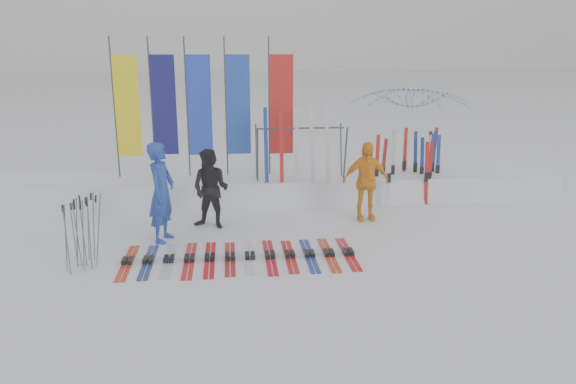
{
  "coord_description": "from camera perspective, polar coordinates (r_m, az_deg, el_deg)",
  "views": [
    {
      "loc": [
        -0.85,
        -8.36,
        3.74
      ],
      "look_at": [
        0.2,
        1.6,
        1.0
      ],
      "focal_mm": 35.0,
      "sensor_mm": 36.0,
      "label": 1
    }
  ],
  "objects": [
    {
      "name": "ground",
      "position": [
        9.2,
        -0.19,
        -8.69
      ],
      "size": [
        120.0,
        120.0,
        0.0
      ],
      "primitive_type": "plane",
      "color": "white",
      "rests_on": "ground"
    },
    {
      "name": "snow_bank",
      "position": [
        13.44,
        -2.19,
        0.45
      ],
      "size": [
        14.0,
        1.6,
        0.6
      ],
      "primitive_type": "cube",
      "color": "white",
      "rests_on": "ground"
    },
    {
      "name": "person_blue",
      "position": [
        10.8,
        -12.72,
        -0.04
      ],
      "size": [
        0.63,
        0.8,
        1.91
      ],
      "primitive_type": "imported",
      "rotation": [
        0.0,
        0.0,
        1.29
      ],
      "color": "#1A399D",
      "rests_on": "ground"
    },
    {
      "name": "person_black",
      "position": [
        11.42,
        -7.86,
        0.29
      ],
      "size": [
        0.97,
        0.88,
        1.63
      ],
      "primitive_type": "imported",
      "rotation": [
        0.0,
        0.0,
        -0.4
      ],
      "color": "black",
      "rests_on": "ground"
    },
    {
      "name": "person_yellow",
      "position": [
        11.93,
        7.9,
        1.11
      ],
      "size": [
        1.01,
        0.45,
        1.69
      ],
      "primitive_type": "imported",
      "rotation": [
        0.0,
        0.0,
        0.04
      ],
      "color": "orange",
      "rests_on": "ground"
    },
    {
      "name": "tent_canopy",
      "position": [
        14.38,
        12.09,
        5.42
      ],
      "size": [
        3.79,
        3.83,
        2.71
      ],
      "primitive_type": "imported",
      "rotation": [
        0.0,
        0.0,
        -0.34
      ],
      "color": "white",
      "rests_on": "ground"
    },
    {
      "name": "ski_row",
      "position": [
        9.97,
        -4.93,
        -6.57
      ],
      "size": [
        4.04,
        1.7,
        0.07
      ],
      "color": "red",
      "rests_on": "ground"
    },
    {
      "name": "pole_cluster",
      "position": [
        10.01,
        -20.21,
        -3.96
      ],
      "size": [
        0.6,
        0.73,
        1.25
      ],
      "color": "#595B60",
      "rests_on": "ground"
    },
    {
      "name": "feather_flags",
      "position": [
        13.28,
        -8.82,
        8.65
      ],
      "size": [
        4.12,
        0.23,
        3.2
      ],
      "color": "#383A3F",
      "rests_on": "ground"
    },
    {
      "name": "ski_rack",
      "position": [
        12.88,
        1.28,
        4.75
      ],
      "size": [
        2.04,
        0.8,
        1.23
      ],
      "color": "#383A3F",
      "rests_on": "ground"
    },
    {
      "name": "upright_skis",
      "position": [
        13.72,
        12.46,
        2.53
      ],
      "size": [
        1.63,
        1.13,
        1.7
      ],
      "color": "red",
      "rests_on": "ground"
    }
  ]
}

